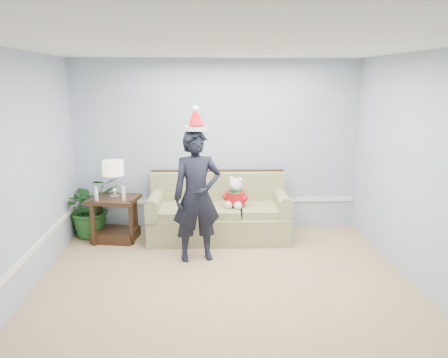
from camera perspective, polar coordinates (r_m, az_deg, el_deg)
room_shell at (r=4.48m, az=0.51°, el=-0.44°), size 4.54×5.04×2.74m
wainscot_trim at (r=5.92m, az=-11.79°, el=-6.45°), size 4.49×4.99×0.06m
sofa at (r=6.73m, az=-0.71°, el=-4.70°), size 2.13×0.97×0.98m
side_table at (r=6.83m, az=-14.01°, el=-5.64°), size 0.78×0.69×0.66m
table_lamp at (r=6.62m, az=-14.29°, el=1.19°), size 0.31×0.31×0.56m
candle_pair at (r=6.54m, az=-14.68°, el=-1.91°), size 0.44×0.05×0.21m
houseplant at (r=7.05m, az=-17.00°, el=-3.43°), size 1.12×1.10×0.94m
man at (r=5.76m, az=-3.57°, el=-2.26°), size 0.70×0.53×1.76m
santa_hat at (r=5.60m, az=-3.71°, el=7.79°), size 0.34×0.37×0.33m
teddy_bear at (r=6.51m, az=1.53°, el=-2.24°), size 0.37×0.37×0.47m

